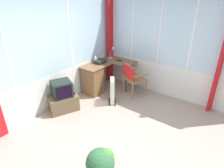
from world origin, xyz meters
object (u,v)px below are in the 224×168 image
object	(u,v)px
wooden_armchair	(132,76)
space_heater	(112,90)
tv_remote	(119,60)
potted_plant	(101,163)
desk_lamp	(113,51)
desk	(95,78)
paper_tray	(100,61)
tv_on_stand	(63,98)
spray_bottle	(95,59)

from	to	relation	value
wooden_armchair	space_heater	size ratio (longest dim) A/B	1.35
tv_remote	potted_plant	bearing A→B (deg)	-155.24
space_heater	potted_plant	xyz separation A→B (m)	(-1.86, -1.21, -0.02)
tv_remote	wooden_armchair	xyz separation A→B (m)	(-0.30, -0.62, -0.21)
space_heater	potted_plant	distance (m)	2.22
potted_plant	desk_lamp	bearing A→B (deg)	34.02
desk	potted_plant	bearing A→B (deg)	-136.38
desk	space_heater	world-z (taller)	desk
desk	tv_remote	distance (m)	0.87
desk	paper_tray	bearing A→B (deg)	9.19
tv_remote	tv_on_stand	size ratio (longest dim) A/B	0.20
desk	tv_on_stand	xyz separation A→B (m)	(-1.11, 0.00, -0.10)
spray_bottle	space_heater	xyz separation A→B (m)	(-0.34, -0.84, -0.54)
desk	tv_on_stand	distance (m)	1.11
spray_bottle	tv_on_stand	world-z (taller)	spray_bottle
tv_remote	paper_tray	bearing A→B (deg)	140.24
space_heater	potted_plant	size ratio (longest dim) A/B	1.21
desk_lamp	tv_remote	bearing A→B (deg)	-107.75
desk_lamp	potted_plant	world-z (taller)	desk_lamp
wooden_armchair	space_heater	xyz separation A→B (m)	(-0.58, 0.19, -0.24)
desk_lamp	potted_plant	bearing A→B (deg)	-145.98
spray_bottle	paper_tray	xyz separation A→B (m)	(0.07, -0.10, -0.06)
spray_bottle	paper_tray	bearing A→B (deg)	-53.39
desk_lamp	space_heater	size ratio (longest dim) A/B	0.53
paper_tray	wooden_armchair	size ratio (longest dim) A/B	0.34
desk_lamp	space_heater	xyz separation A→B (m)	(-0.97, -0.70, -0.66)
paper_tray	wooden_armchair	xyz separation A→B (m)	(0.17, -0.93, -0.24)
tv_on_stand	tv_remote	bearing A→B (deg)	-8.11
space_heater	desk_lamp	bearing A→B (deg)	36.00
desk	wooden_armchair	world-z (taller)	wooden_armchair
spray_bottle	paper_tray	size ratio (longest dim) A/B	0.72
space_heater	tv_remote	bearing A→B (deg)	25.94
tv_remote	space_heater	world-z (taller)	tv_remote
potted_plant	tv_remote	bearing A→B (deg)	30.81
wooden_armchair	tv_on_stand	xyz separation A→B (m)	(-1.56, 0.88, -0.24)
tv_remote	potted_plant	distance (m)	3.23
tv_remote	spray_bottle	size ratio (longest dim) A/B	0.69
desk	wooden_armchair	size ratio (longest dim) A/B	1.52
spray_bottle	potted_plant	bearing A→B (deg)	-137.15
tv_remote	tv_on_stand	world-z (taller)	tv_remote
potted_plant	space_heater	bearing A→B (deg)	32.96
tv_remote	desk_lamp	bearing A→B (deg)	66.19
desk_lamp	tv_remote	size ratio (longest dim) A/B	2.30
spray_bottle	potted_plant	distance (m)	3.06
spray_bottle	potted_plant	size ratio (longest dim) A/B	0.40
desk_lamp	spray_bottle	size ratio (longest dim) A/B	1.60
tv_on_stand	space_heater	distance (m)	1.20
wooden_armchair	tv_on_stand	distance (m)	1.81
paper_tray	wooden_armchair	bearing A→B (deg)	-79.88
potted_plant	paper_tray	bearing A→B (deg)	40.47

